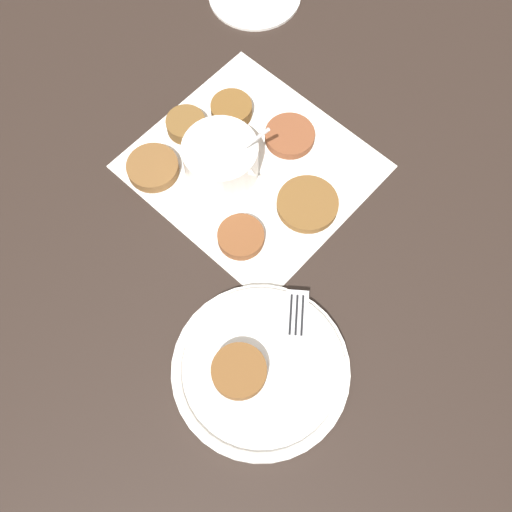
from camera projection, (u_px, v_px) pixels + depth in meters
ground_plane at (250, 161)px, 0.85m from camera, size 4.00×4.00×0.00m
napkin at (252, 166)px, 0.85m from camera, size 0.32×0.30×0.00m
sauce_bowl at (221, 160)px, 0.82m from camera, size 0.11×0.10×0.11m
fritter_0 at (186, 125)px, 0.86m from camera, size 0.06×0.06×0.02m
fritter_1 at (153, 168)px, 0.83m from camera, size 0.07×0.07×0.02m
fritter_2 at (290, 136)px, 0.86m from camera, size 0.07×0.07×0.01m
fritter_3 at (241, 237)px, 0.79m from camera, size 0.06×0.06×0.02m
fritter_4 at (231, 109)px, 0.87m from camera, size 0.06×0.06×0.02m
fritter_5 at (307, 204)px, 0.81m from camera, size 0.08×0.08×0.01m
serving_plate at (261, 370)px, 0.73m from camera, size 0.22×0.22×0.02m
fritter_on_plate at (239, 371)px, 0.71m from camera, size 0.07×0.07×0.02m
fork at (295, 342)px, 0.73m from camera, size 0.11×0.15×0.00m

